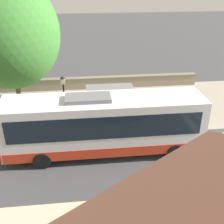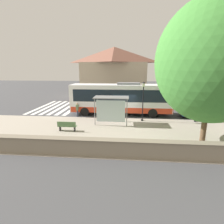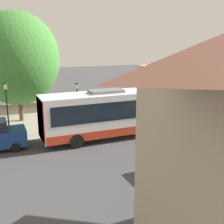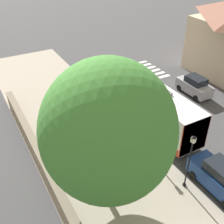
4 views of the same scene
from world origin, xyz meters
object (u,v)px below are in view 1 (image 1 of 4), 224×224
Objects in this scene: bus at (104,124)px; shade_tree at (9,34)px; pedestrian at (173,121)px; street_lamp_far at (64,100)px; bench at (150,99)px; bus_shelter at (110,93)px.

shade_tree is at bearing -140.29° from bus.
bus reaches higher than pedestrian.
street_lamp_far is at bearing 38.52° from shade_tree.
bench is at bearing 145.21° from bus.
bus is at bearing 39.71° from shade_tree.
bench is at bearing -174.87° from pedestrian.
bench is (-6.26, 4.35, -1.44)m from bus.
shade_tree reaches higher than street_lamp_far.
bench is 11.90m from shade_tree.
bus_shelter is 3.34m from street_lamp_far.
bus_shelter reaches higher than pedestrian.
bus is 5.12m from pedestrian.
bus_shelter is 0.82× the size of street_lamp_far.
bench is (-4.65, -0.42, -0.45)m from pedestrian.
pedestrian is 0.99× the size of bench.
pedestrian is at bearing 60.65° from bus_shelter.
bus_shelter is (-3.85, 0.77, 0.26)m from bus.
bus is 7.14× the size of bench.
bus_shelter is 4.63m from bench.
bus is 10.52m from shade_tree.
shade_tree is (-3.71, -7.05, 3.49)m from bus_shelter.
street_lamp_far reaches higher than pedestrian.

